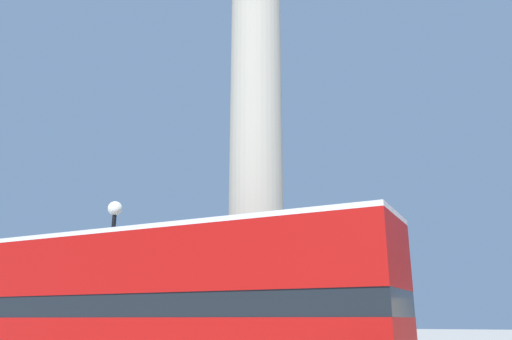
# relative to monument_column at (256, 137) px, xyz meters

# --- Properties ---
(monument_column) EXTENTS (5.32, 5.32, 23.60)m
(monument_column) POSITION_rel_monument_column_xyz_m (0.00, 0.00, 0.00)
(monument_column) COLOR #ADA593
(monument_column) RESTS_ON ground_plane
(bus_b) EXTENTS (11.46, 3.32, 4.36)m
(bus_b) POSITION_rel_monument_column_xyz_m (0.22, -5.80, -6.60)
(bus_b) COLOR #A80F0C
(bus_b) RESTS_ON ground_plane
(street_lamp) EXTENTS (0.49, 0.49, 5.99)m
(street_lamp) POSITION_rel_monument_column_xyz_m (-3.72, -3.54, -5.30)
(street_lamp) COLOR black
(street_lamp) RESTS_ON ground_plane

